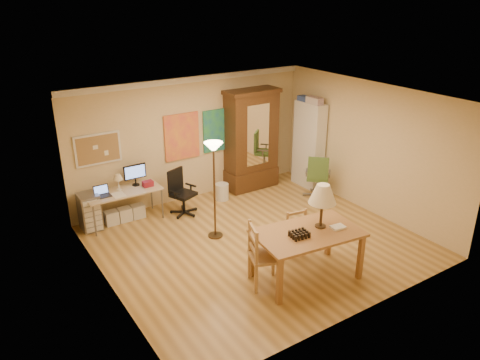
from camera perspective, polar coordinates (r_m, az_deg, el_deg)
floor at (r=8.80m, az=2.08°, el=-7.51°), size 5.50×5.50×0.00m
crown_molding at (r=9.90m, az=-6.08°, el=12.10°), size 5.50×0.08×0.12m
corkboard at (r=9.46m, az=-16.93°, el=3.63°), size 0.90×0.04×0.62m
art_panel_left at (r=10.08m, az=-7.10°, el=5.27°), size 0.80×0.04×1.00m
art_panel_right at (r=10.48m, az=-2.67°, el=6.09°), size 0.75×0.04×0.95m
dining_table at (r=7.46m, az=8.91°, el=-4.97°), size 1.77×1.18×1.56m
ladder_chair_back at (r=8.32m, az=6.29°, el=-6.26°), size 0.47×0.45×0.89m
ladder_chair_left at (r=7.40m, az=2.82°, el=-9.34°), size 0.61×0.62×1.06m
torchiere_lamp at (r=8.37m, az=-3.22°, el=2.18°), size 0.34×0.34×1.87m
computer_desk at (r=9.65m, az=-13.84°, el=-2.64°), size 1.48×0.65×1.12m
office_chair_black at (r=9.80m, az=-7.02°, el=-2.71°), size 0.59×0.59×0.96m
office_chair_green at (r=10.62m, az=9.38°, el=-0.73°), size 0.65×0.65×1.01m
drawer_cart at (r=9.53m, az=-17.84°, el=-3.71°), size 0.37×0.44×0.74m
armoire at (r=10.80m, az=1.37°, el=4.16°), size 1.26×0.60×2.32m
bookshelf at (r=10.99m, az=8.37°, el=4.20°), size 0.30×0.80×2.01m
wastebin at (r=10.41m, az=-2.21°, el=-1.43°), size 0.30×0.30×0.37m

